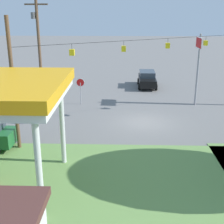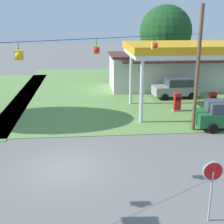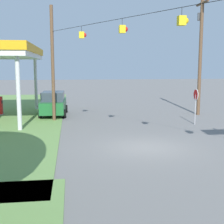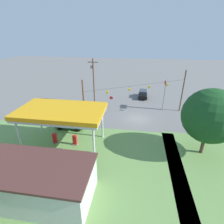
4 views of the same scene
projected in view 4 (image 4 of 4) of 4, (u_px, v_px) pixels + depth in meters
ground_plane at (137, 119)px, 32.67m from camera, size 160.00×160.00×0.00m
grass_verge_station_corner at (13, 192)px, 17.81m from camera, size 36.00×28.00×0.04m
gas_station_canopy at (61, 112)px, 23.32m from camera, size 11.43×6.62×5.57m
gas_station_store at (12, 178)px, 16.98m from camera, size 15.99×6.11×3.80m
fuel_pump_near at (75, 140)px, 24.94m from camera, size 0.71×0.56×1.55m
fuel_pump_far at (55, 139)px, 25.35m from camera, size 0.71×0.56×1.55m
car_at_pumps_front at (70, 123)px, 29.12m from camera, size 4.80×2.22×1.99m
car_at_pumps_rear at (52, 159)px, 21.03m from camera, size 4.45×2.32×1.91m
car_on_crossroad at (143, 94)px, 42.81m from camera, size 2.16×4.70×1.80m
stop_sign_roadside at (111, 99)px, 37.03m from camera, size 0.80×0.08×2.50m
stop_sign_overhead at (165, 88)px, 34.49m from camera, size 0.22×2.12×6.57m
utility_pole_main at (93, 79)px, 37.83m from camera, size 2.20×0.44×9.84m
signal_span_gantry at (139, 96)px, 30.75m from camera, size 17.22×10.24×8.36m
tree_west_verge at (210, 116)px, 21.30m from camera, size 6.80×6.80×8.92m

